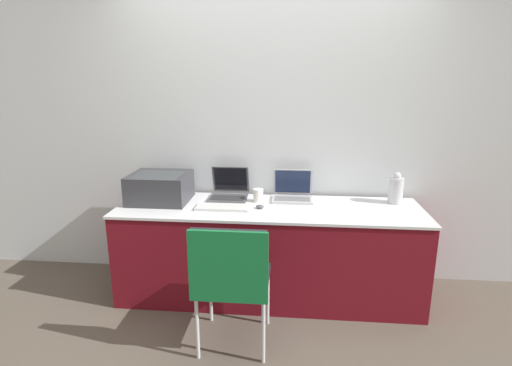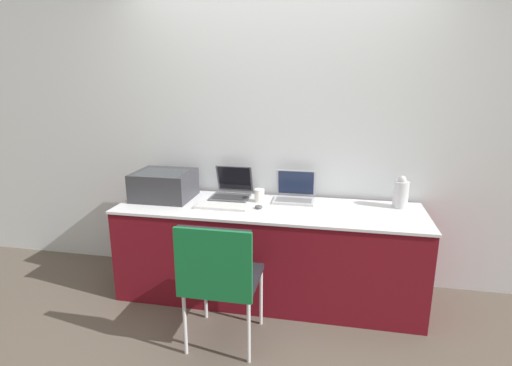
# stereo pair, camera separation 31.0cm
# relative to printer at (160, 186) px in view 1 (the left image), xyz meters

# --- Properties ---
(ground_plane) EXTENTS (14.00, 14.00, 0.00)m
(ground_plane) POSITION_rel_printer_xyz_m (0.89, -0.40, -0.87)
(ground_plane) COLOR brown
(wall_back) EXTENTS (8.00, 0.05, 2.60)m
(wall_back) POSITION_rel_printer_xyz_m (0.89, 0.35, 0.43)
(wall_back) COLOR silver
(wall_back) RESTS_ON ground_plane
(table) EXTENTS (2.37, 0.69, 0.75)m
(table) POSITION_rel_printer_xyz_m (0.89, -0.07, -0.50)
(table) COLOR maroon
(table) RESTS_ON ground_plane
(printer) EXTENTS (0.46, 0.41, 0.23)m
(printer) POSITION_rel_printer_xyz_m (0.00, 0.00, 0.00)
(printer) COLOR #333338
(printer) RESTS_ON table
(laptop_left) EXTENTS (0.31, 0.34, 0.25)m
(laptop_left) POSITION_rel_printer_xyz_m (0.54, 0.15, -0.07)
(laptop_left) COLOR #4C4C51
(laptop_left) RESTS_ON table
(laptop_right) EXTENTS (0.33, 0.27, 0.24)m
(laptop_right) POSITION_rel_printer_xyz_m (1.07, 0.16, -0.07)
(laptop_right) COLOR #B7B7BC
(laptop_right) RESTS_ON table
(external_keyboard) EXTENTS (0.41, 0.16, 0.02)m
(external_keyboard) POSITION_rel_printer_xyz_m (0.54, -0.14, -0.11)
(external_keyboard) COLOR silver
(external_keyboard) RESTS_ON table
(coffee_cup) EXTENTS (0.08, 0.08, 0.11)m
(coffee_cup) POSITION_rel_printer_xyz_m (0.79, 0.06, -0.07)
(coffee_cup) COLOR white
(coffee_cup) RESTS_ON table
(mouse) EXTENTS (0.06, 0.05, 0.03)m
(mouse) POSITION_rel_printer_xyz_m (0.82, -0.12, -0.11)
(mouse) COLOR #4C4C51
(mouse) RESTS_ON table
(metal_pitcher) EXTENTS (0.11, 0.11, 0.25)m
(metal_pitcher) POSITION_rel_printer_xyz_m (1.89, 0.13, -0.01)
(metal_pitcher) COLOR silver
(metal_pitcher) RESTS_ON table
(chair) EXTENTS (0.47, 0.47, 0.88)m
(chair) POSITION_rel_printer_xyz_m (0.70, -0.81, -0.32)
(chair) COLOR black
(chair) RESTS_ON ground_plane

